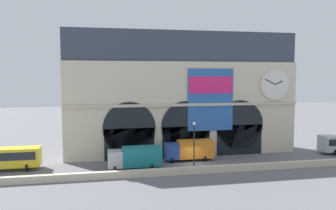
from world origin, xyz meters
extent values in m
plane|color=slate|center=(0.00, 0.00, 0.00)|extent=(200.00, 200.00, 0.00)
cube|color=beige|center=(0.00, -4.28, 0.47)|extent=(90.00, 0.70, 0.95)
cube|color=beige|center=(0.00, 7.99, 7.67)|extent=(38.25, 5.98, 15.34)
cube|color=#333D4C|center=(0.00, 8.29, 17.82)|extent=(38.25, 5.38, 4.96)
cube|color=black|center=(-9.11, 4.95, 2.49)|extent=(7.79, 0.20, 4.98)
cylinder|color=black|center=(-9.11, 4.95, 4.98)|extent=(8.20, 0.20, 8.20)
cube|color=black|center=(0.00, 4.95, 2.49)|extent=(7.79, 0.20, 4.98)
cylinder|color=black|center=(0.00, 4.95, 4.98)|extent=(8.20, 0.20, 8.20)
cube|color=black|center=(9.11, 4.95, 2.49)|extent=(7.79, 0.20, 4.98)
cylinder|color=black|center=(9.11, 4.95, 4.98)|extent=(8.20, 0.20, 8.20)
cylinder|color=beige|center=(15.20, 4.85, 11.64)|extent=(5.30, 0.25, 5.30)
cylinder|color=silver|center=(15.20, 4.73, 11.64)|extent=(4.91, 0.06, 4.91)
cube|color=black|center=(15.82, 4.67, 11.92)|extent=(1.29, 0.04, 0.71)
cube|color=black|center=(14.27, 4.65, 12.09)|extent=(1.93, 0.04, 1.02)
cube|color=#2659A5|center=(3.99, 4.83, 9.23)|extent=(7.56, 0.12, 10.01)
cube|color=#DB1E66|center=(3.99, 4.75, 11.62)|extent=(7.26, 0.04, 2.71)
cube|color=#C0B49A|center=(0.00, 4.85, 8.48)|extent=(38.25, 0.50, 0.44)
cylinder|color=black|center=(-23.51, 1.34, 0.50)|extent=(0.28, 1.00, 1.00)
cylinder|color=black|center=(-23.51, 3.59, 0.50)|extent=(0.28, 1.00, 1.00)
cube|color=#ADB2B7|center=(-11.57, -0.34, 1.57)|extent=(2.00, 2.30, 2.30)
cube|color=#19727A|center=(-7.82, -0.34, 1.77)|extent=(5.50, 2.30, 2.70)
cylinder|color=black|center=(-11.67, -1.38, 0.42)|extent=(0.28, 0.84, 0.84)
cylinder|color=black|center=(-11.67, 0.69, 0.42)|extent=(0.28, 0.84, 0.84)
cylinder|color=black|center=(-6.57, -1.38, 0.42)|extent=(0.28, 0.84, 0.84)
cylinder|color=black|center=(-6.57, 0.69, 0.42)|extent=(0.28, 0.84, 0.84)
cube|color=#28479E|center=(-2.85, 2.77, 1.57)|extent=(2.00, 2.30, 2.30)
cube|color=orange|center=(0.90, 2.77, 1.77)|extent=(5.50, 2.30, 2.70)
cylinder|color=black|center=(-2.95, 1.73, 0.42)|extent=(0.28, 0.84, 0.84)
cylinder|color=black|center=(-2.95, 3.80, 0.42)|extent=(0.28, 0.84, 0.84)
cylinder|color=black|center=(2.15, 1.73, 0.42)|extent=(0.28, 0.84, 0.84)
cylinder|color=black|center=(2.15, 3.80, 0.42)|extent=(0.28, 0.84, 0.84)
cylinder|color=black|center=(24.31, 1.31, 0.50)|extent=(0.28, 1.00, 1.00)
cylinder|color=black|center=(24.31, 3.56, 0.50)|extent=(0.28, 1.00, 1.00)
cylinder|color=black|center=(-1.06, -3.48, 3.25)|extent=(0.16, 0.16, 6.50)
sphere|color=#F2EDCC|center=(-1.06, -3.48, 6.68)|extent=(0.44, 0.44, 0.44)
camera|label=1|loc=(-13.34, -46.99, 13.16)|focal=36.10mm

